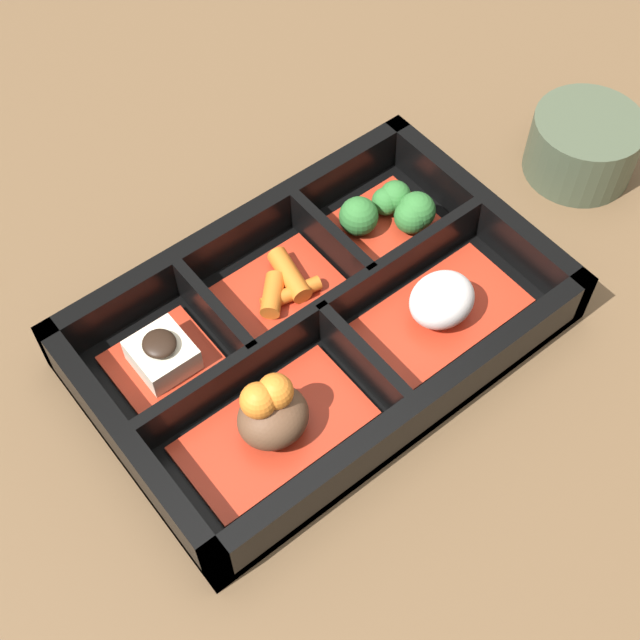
{
  "coord_description": "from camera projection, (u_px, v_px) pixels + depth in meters",
  "views": [
    {
      "loc": [
        0.22,
        0.27,
        0.53
      ],
      "look_at": [
        0.0,
        0.0,
        0.03
      ],
      "focal_mm": 50.0,
      "sensor_mm": 36.0,
      "label": 1
    }
  ],
  "objects": [
    {
      "name": "tea_cup",
      "position": [
        586.0,
        146.0,
        0.71
      ],
      "size": [
        0.09,
        0.09,
        0.05
      ],
      "color": "#424C38",
      "rests_on": "ground_plane"
    },
    {
      "name": "bento_base",
      "position": [
        320.0,
        336.0,
        0.63
      ],
      "size": [
        0.32,
        0.21,
        0.01
      ],
      "color": "black",
      "rests_on": "ground_plane"
    },
    {
      "name": "bowl_rice",
      "position": [
        441.0,
        306.0,
        0.62
      ],
      "size": [
        0.13,
        0.07,
        0.04
      ],
      "color": "#B22D19",
      "rests_on": "bento_base"
    },
    {
      "name": "bowl_tofu",
      "position": [
        163.0,
        358.0,
        0.6
      ],
      "size": [
        0.07,
        0.07,
        0.03
      ],
      "color": "#B22D19",
      "rests_on": "bento_base"
    },
    {
      "name": "ground_plane",
      "position": [
        320.0,
        340.0,
        0.64
      ],
      "size": [
        3.0,
        3.0,
        0.0
      ],
      "primitive_type": "plane",
      "color": "brown"
    },
    {
      "name": "bowl_carrots",
      "position": [
        280.0,
        290.0,
        0.64
      ],
      "size": [
        0.08,
        0.07,
        0.02
      ],
      "color": "#B22D19",
      "rests_on": "bento_base"
    },
    {
      "name": "bowl_greens",
      "position": [
        391.0,
        214.0,
        0.67
      ],
      "size": [
        0.08,
        0.07,
        0.03
      ],
      "color": "#B22D19",
      "rests_on": "bento_base"
    },
    {
      "name": "bowl_stew",
      "position": [
        272.0,
        418.0,
        0.57
      ],
      "size": [
        0.13,
        0.07,
        0.06
      ],
      "color": "#B22D19",
      "rests_on": "bento_base"
    },
    {
      "name": "bento_rim",
      "position": [
        318.0,
        321.0,
        0.62
      ],
      "size": [
        0.32,
        0.21,
        0.05
      ],
      "color": "black",
      "rests_on": "ground_plane"
    }
  ]
}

